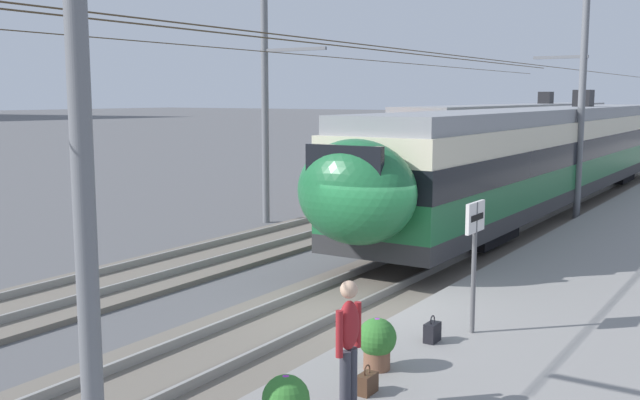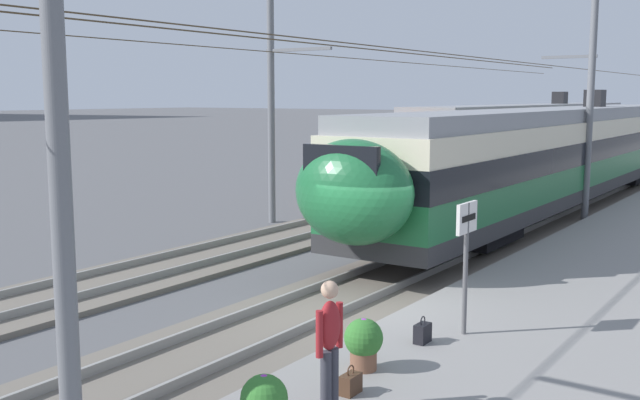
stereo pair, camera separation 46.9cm
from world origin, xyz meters
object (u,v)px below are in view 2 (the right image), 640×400
object	(u,v)px
platform_sign	(466,238)
potted_plant_by_shelter	(364,341)
catenary_mast_mid	(587,97)
passenger_walking	(330,340)
handbag_near_sign	(423,333)
handbag_beside_passenger	(351,384)
catenary_mast_far_side	(275,98)
train_far_track	(532,135)
catenary_mast_west	(52,150)
train_near_platform	(557,153)

from	to	relation	value
platform_sign	potted_plant_by_shelter	world-z (taller)	platform_sign
catenary_mast_mid	passenger_walking	xyz separation A→B (m)	(-18.33, -1.86, -2.94)
potted_plant_by_shelter	catenary_mast_mid	bearing A→B (deg)	4.90
passenger_walking	catenary_mast_mid	bearing A→B (deg)	5.80
passenger_walking	handbag_near_sign	size ratio (longest dim) A/B	3.85
platform_sign	handbag_beside_passenger	xyz separation A→B (m)	(-3.18, 0.23, -1.48)
passenger_walking	handbag_beside_passenger	distance (m)	1.05
platform_sign	catenary_mast_far_side	bearing A→B (deg)	50.95
catenary_mast_far_side	potted_plant_by_shelter	size ratio (longest dim) A/B	56.99
handbag_near_sign	train_far_track	bearing A→B (deg)	15.47
handbag_near_sign	catenary_mast_west	bearing A→B (deg)	163.56
catenary_mast_mid	handbag_beside_passenger	world-z (taller)	catenary_mast_mid
catenary_mast_mid	handbag_beside_passenger	distance (m)	18.14
catenary_mast_mid	train_near_platform	bearing A→B (deg)	38.90
catenary_mast_west	handbag_near_sign	xyz separation A→B (m)	(5.52, -1.63, -3.19)
platform_sign	train_near_platform	bearing A→B (deg)	11.86
train_near_platform	train_far_track	bearing A→B (deg)	22.41
train_near_platform	catenary_mast_mid	distance (m)	3.05
train_near_platform	catenary_mast_mid	world-z (taller)	catenary_mast_mid
catenary_mast_mid	handbag_near_sign	world-z (taller)	catenary_mast_mid
handbag_near_sign	catenary_mast_far_side	bearing A→B (deg)	47.46
train_far_track	catenary_mast_far_side	world-z (taller)	catenary_mast_far_side
catenary_mast_west	platform_sign	bearing A→B (deg)	-17.55
handbag_near_sign	catenary_mast_mid	bearing A→B (deg)	6.03
catenary_mast_west	handbag_beside_passenger	size ratio (longest dim) A/B	108.27
platform_sign	potted_plant_by_shelter	distance (m)	2.67
catenary_mast_far_side	handbag_near_sign	size ratio (longest dim) A/B	97.98
catenary_mast_west	handbag_near_sign	world-z (taller)	catenary_mast_west
platform_sign	handbag_beside_passenger	size ratio (longest dim) A/B	5.54
catenary_mast_far_side	catenary_mast_west	bearing A→B (deg)	-150.03
train_far_track	handbag_beside_passenger	world-z (taller)	train_far_track
potted_plant_by_shelter	train_near_platform	bearing A→B (deg)	8.79
handbag_near_sign	potted_plant_by_shelter	bearing A→B (deg)	173.55
platform_sign	handbag_near_sign	bearing A→B (deg)	155.10
catenary_mast_mid	handbag_beside_passenger	size ratio (longest dim) A/B	108.27
train_far_track	handbag_near_sign	world-z (taller)	train_far_track
train_far_track	handbag_near_sign	distance (m)	30.48
platform_sign	handbag_beside_passenger	bearing A→B (deg)	175.94
passenger_walking	handbag_beside_passenger	size ratio (longest dim) A/B	4.25
catenary_mast_far_side	handbag_near_sign	bearing A→B (deg)	-132.54
train_near_platform	catenary_mast_west	world-z (taller)	catenary_mast_west
train_far_track	passenger_walking	distance (m)	33.47
train_near_platform	handbag_near_sign	xyz separation A→B (m)	(-17.04, -3.05, -1.70)
catenary_mast_west	handbag_beside_passenger	world-z (taller)	catenary_mast_west
train_near_platform	catenary_mast_mid	xyz separation A→B (m)	(-1.78, -1.43, 2.02)
catenary_mast_far_side	train_far_track	bearing A→B (deg)	-6.01
catenary_mast_west	handbag_beside_passenger	xyz separation A→B (m)	(3.13, -1.77, -3.21)
passenger_walking	handbag_near_sign	distance (m)	3.17
platform_sign	passenger_walking	distance (m)	3.91
catenary_mast_mid	catenary_mast_far_side	world-z (taller)	catenary_mast_mid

